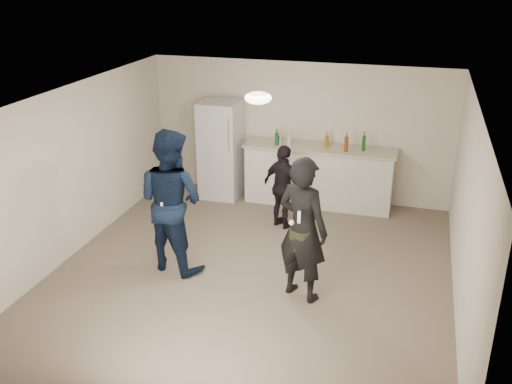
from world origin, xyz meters
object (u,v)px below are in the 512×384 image
(fridge, at_px, (221,150))
(shaker, at_px, (280,140))
(man, at_px, (171,201))
(woman, at_px, (303,229))
(spectator, at_px, (284,187))
(counter, at_px, (318,177))

(fridge, xyz_separation_m, shaker, (1.11, 0.03, 0.28))
(fridge, relative_size, shaker, 10.59)
(man, relative_size, woman, 1.06)
(spectator, bearing_deg, shaker, -43.51)
(counter, distance_m, fridge, 1.86)
(fridge, xyz_separation_m, woman, (2.16, -3.01, 0.07))
(counter, bearing_deg, man, -119.28)
(fridge, relative_size, man, 0.87)
(man, bearing_deg, woman, -172.04)
(shaker, bearing_deg, counter, 3.28)
(fridge, bearing_deg, spectator, -35.39)
(man, xyz_separation_m, spectator, (1.20, 1.73, -0.32))
(woman, bearing_deg, fridge, -31.82)
(shaker, relative_size, spectator, 0.12)
(man, distance_m, woman, 1.95)
(counter, xyz_separation_m, fridge, (-1.82, -0.07, 0.38))
(fridge, relative_size, spectator, 1.28)
(fridge, xyz_separation_m, man, (0.24, -2.75, 0.13))
(counter, height_order, man, man)
(fridge, distance_m, man, 2.76)
(man, bearing_deg, shaker, -91.80)
(man, relative_size, spectator, 1.46)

